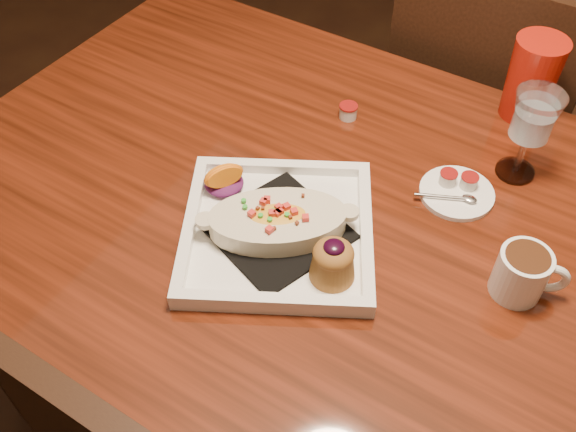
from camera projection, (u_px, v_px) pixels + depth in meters
The scene contains 9 objects.
floor at pixel (338, 423), 1.58m from camera, with size 7.00×7.00×0.00m, color black.
table at pixel (361, 260), 1.10m from camera, with size 1.50×0.90×0.75m.
chair_far at pixel (476, 125), 1.56m from camera, with size 0.42×0.42×0.93m.
plate at pixel (282, 229), 0.98m from camera, with size 0.40×0.40×0.08m.
coffee_mug at pixel (523, 272), 0.91m from camera, with size 0.10×0.07×0.08m.
goblet at pixel (533, 121), 1.02m from camera, with size 0.08×0.08×0.16m.
saucer at pixel (456, 190), 1.06m from camera, with size 0.12×0.12×0.08m.
creamer_loose at pixel (348, 111), 1.19m from camera, with size 0.03×0.03×0.03m.
red_tumbler at pixel (531, 79), 1.15m from camera, with size 0.09×0.09×0.16m, color red.
Camera 1 is at (0.26, -0.64, 1.52)m, focal length 40.00 mm.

